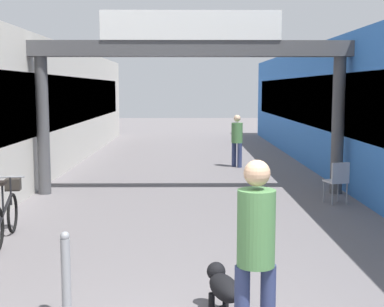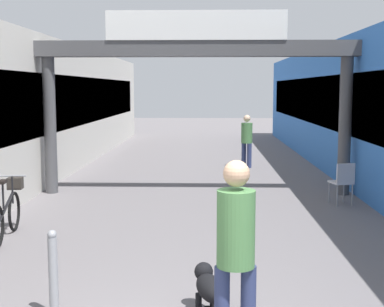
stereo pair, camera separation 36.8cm
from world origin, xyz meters
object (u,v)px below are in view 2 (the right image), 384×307
Objects in this scene: dog_on_leash at (209,286)px; bicycle_black_third at (8,211)px; bollard_post_metal at (53,272)px; cafe_chair_aluminium_nearer at (343,180)px; pedestrian_with_dog at (236,245)px; pedestrian_carrying_crate at (247,138)px.

bicycle_black_third is at bearing 138.27° from dog_on_leash.
bollard_post_metal reaches higher than dog_on_leash.
dog_on_leash is 6.13m from cafe_chair_aluminium_nearer.
cafe_chair_aluminium_nearer is (6.02, 2.57, 0.10)m from bicycle_black_third.
bicycle_black_third is at bearing 132.86° from pedestrian_with_dog.
pedestrian_carrying_crate is 9.05m from bicycle_black_third.
bicycle_black_third reaches higher than cafe_chair_aluminium_nearer.
cafe_chair_aluminium_nearer is (2.76, 5.47, 0.22)m from dog_on_leash.
pedestrian_with_dog is 1.11× the size of pedestrian_carrying_crate.
dog_on_leash is (-0.23, 0.86, -0.71)m from pedestrian_with_dog.
bicycle_black_third is (-4.41, -7.89, -0.48)m from pedestrian_carrying_crate.
pedestrian_with_dog is 5.17m from bicycle_black_third.
pedestrian_carrying_crate reaches higher than dog_on_leash.
pedestrian_carrying_crate is 11.22m from bollard_post_metal.
bicycle_black_third is (-3.26, 2.91, 0.12)m from dog_on_leash.
pedestrian_with_dog is 6.83m from cafe_chair_aluminium_nearer.
cafe_chair_aluminium_nearer reaches higher than dog_on_leash.
dog_on_leash is 4.37m from bicycle_black_third.
pedestrian_carrying_crate reaches higher than bicycle_black_third.
dog_on_leash is at bearing -116.76° from cafe_chair_aluminium_nearer.
cafe_chair_aluminium_nearer is (2.53, 6.33, -0.49)m from pedestrian_with_dog.
bollard_post_metal is at bearing -61.48° from bicycle_black_third.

